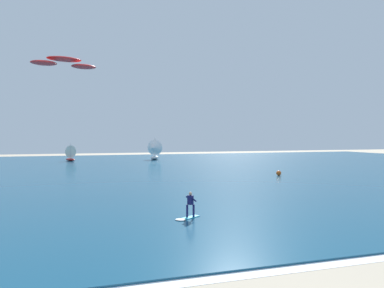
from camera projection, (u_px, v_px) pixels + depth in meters
The scene contains 7 objects.
ocean at pixel (131, 169), 57.89m from camera, with size 160.00×90.00×0.10m, color navy.
shoreline_foam at pixel (211, 272), 14.37m from camera, with size 76.78×2.16×0.01m, color white.
kitesurfer at pixel (188, 209), 23.35m from camera, with size 1.96×1.51×1.67m.
kite at pixel (64, 63), 29.15m from camera, with size 5.30×2.69×0.77m.
sailboat_trailing at pixel (69, 153), 77.00m from camera, with size 3.03×3.32×3.69m.
sailboat_leading at pixel (154, 149), 81.69m from camera, with size 3.93×4.42×4.93m.
marker_buoy at pixel (279, 173), 48.41m from camera, with size 0.67×0.67×0.67m, color #E55919.
Camera 1 is at (-7.94, -6.66, 5.39)m, focal length 34.01 mm.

